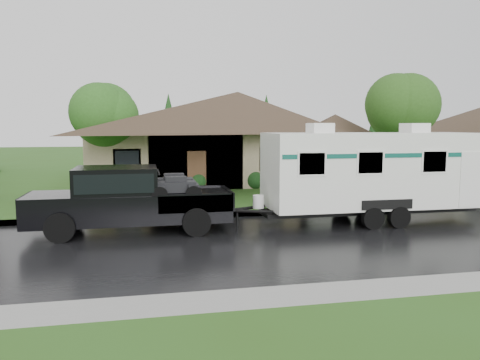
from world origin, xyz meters
name	(u,v)px	position (x,y,z in m)	size (l,w,h in m)	color
ground	(260,227)	(0.00, 0.00, 0.00)	(140.00, 140.00, 0.00)	#2F561B
road	(276,241)	(0.00, -2.00, 0.01)	(140.00, 8.00, 0.01)	black
curb	(247,214)	(0.00, 2.25, 0.07)	(140.00, 0.50, 0.15)	gray
lawn	(206,179)	(0.00, 15.00, 0.07)	(140.00, 26.00, 0.15)	#2F561B
house_main	(243,126)	(2.29, 13.84, 3.59)	(19.44, 10.80, 6.90)	#9C856A
tree_left_green	(105,117)	(-5.90, 9.25, 4.01)	(3.36, 3.36, 5.56)	#382B1E
tree_right_green	(401,107)	(9.58, 7.27, 4.60)	(3.88, 3.88, 6.42)	#382B1E
shrub_row	(255,179)	(2.00, 9.30, 0.65)	(13.60, 1.00, 1.00)	#143814
pickup_truck	(127,197)	(-4.57, 0.23, 1.19)	(6.64, 2.52, 2.21)	black
travel_trailer	(370,170)	(4.25, 0.23, 1.95)	(8.19, 2.88, 3.67)	white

